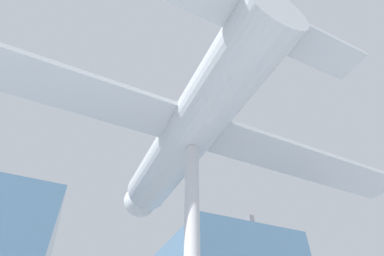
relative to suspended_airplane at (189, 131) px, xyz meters
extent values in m
cube|color=slate|center=(7.81, 13.17, 1.36)|extent=(0.36, 10.44, 0.60)
cylinder|color=#B2B7BC|center=(0.01, -0.22, -0.01)|extent=(2.20, 10.08, 1.87)
cube|color=#B2B7BC|center=(0.01, -0.22, -0.01)|extent=(20.30, 2.47, 0.18)
cube|color=#B2B7BC|center=(0.15, -4.63, 0.13)|extent=(6.51, 1.21, 0.18)
cube|color=#B2B7BC|center=(0.15, -4.63, 1.21)|extent=(0.22, 1.11, 2.08)
cone|color=#B2B7BC|center=(-0.18, 5.38, -0.01)|extent=(1.62, 1.23, 1.59)
sphere|color=black|center=(-0.20, 6.14, -0.01)|extent=(0.44, 0.44, 0.44)
camera|label=1|loc=(-3.18, -7.63, -7.14)|focal=28.00mm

